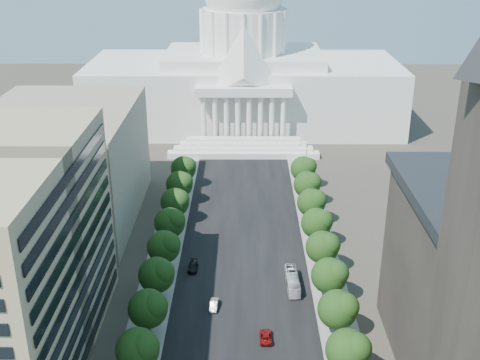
{
  "coord_description": "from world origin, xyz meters",
  "views": [
    {
      "loc": [
        0.17,
        -47.62,
        72.93
      ],
      "look_at": [
        -0.75,
        87.25,
        16.24
      ],
      "focal_mm": 45.0,
      "sensor_mm": 36.0,
      "label": 1
    }
  ],
  "objects_px": {
    "car_red": "(266,337)",
    "city_bus": "(292,281)",
    "car_silver": "(214,305)",
    "car_dark_b": "(193,267)"
  },
  "relations": [
    {
      "from": "car_red",
      "to": "city_bus",
      "type": "relative_size",
      "value": 0.47
    },
    {
      "from": "car_silver",
      "to": "car_dark_b",
      "type": "height_order",
      "value": "car_dark_b"
    },
    {
      "from": "car_red",
      "to": "car_dark_b",
      "type": "xyz_separation_m",
      "value": [
        -15.95,
        25.49,
        0.04
      ]
    },
    {
      "from": "car_silver",
      "to": "car_red",
      "type": "xyz_separation_m",
      "value": [
        10.4,
        -10.37,
        -0.03
      ]
    },
    {
      "from": "car_dark_b",
      "to": "city_bus",
      "type": "bearing_deg",
      "value": -16.15
    },
    {
      "from": "car_dark_b",
      "to": "city_bus",
      "type": "distance_m",
      "value": 23.5
    },
    {
      "from": "car_silver",
      "to": "car_dark_b",
      "type": "xyz_separation_m",
      "value": [
        -5.55,
        15.12,
        0.01
      ]
    },
    {
      "from": "car_red",
      "to": "city_bus",
      "type": "distance_m",
      "value": 19.54
    },
    {
      "from": "car_red",
      "to": "city_bus",
      "type": "height_order",
      "value": "city_bus"
    },
    {
      "from": "car_red",
      "to": "car_dark_b",
      "type": "distance_m",
      "value": 30.07
    }
  ]
}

